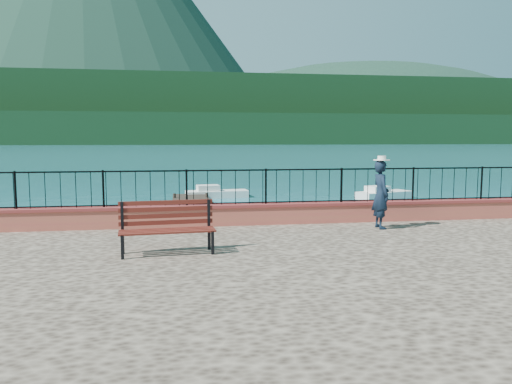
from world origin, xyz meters
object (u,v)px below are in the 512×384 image
object	(u,v)px
person	(381,195)
boat_2	(384,192)
boat_1	(300,214)
park_bench	(167,239)
boat_0	(155,222)
boat_4	(217,191)

from	to	relation	value
person	boat_2	size ratio (longest dim) A/B	0.52
person	boat_1	world-z (taller)	person
park_bench	boat_0	bearing A→B (deg)	89.45
boat_0	boat_4	world-z (taller)	same
boat_1	boat_4	world-z (taller)	same
park_bench	person	bearing A→B (deg)	16.12
boat_2	park_bench	bearing A→B (deg)	-144.61
park_bench	person	world-z (taller)	person
boat_2	boat_4	size ratio (longest dim) A/B	0.93
person	boat_2	distance (m)	17.31
boat_0	boat_1	distance (m)	6.19
boat_2	boat_4	distance (m)	10.13
park_bench	boat_0	distance (m)	9.04
boat_2	person	bearing A→B (deg)	-133.37
park_bench	boat_2	size ratio (longest dim) A/B	0.58
boat_0	park_bench	bearing A→B (deg)	-115.64
boat_0	boat_4	xyz separation A→B (m)	(3.29, 10.97, 0.00)
person	park_bench	bearing A→B (deg)	110.85
boat_0	boat_2	size ratio (longest dim) A/B	1.23
boat_1	boat_4	distance (m)	10.16
person	boat_1	xyz separation A→B (m)	(-0.16, 8.04, -1.71)
boat_0	boat_4	distance (m)	11.45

